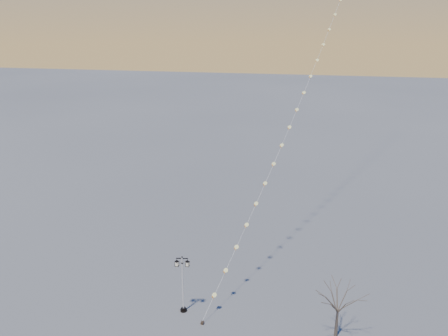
# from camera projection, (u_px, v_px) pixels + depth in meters

# --- Properties ---
(ground) EXTENTS (300.00, 300.00, 0.00)m
(ground) POSITION_uv_depth(u_px,v_px,m) (213.00, 328.00, 32.19)
(ground) COLOR #595A5B
(ground) RESTS_ON ground
(street_lamp) EXTENTS (1.10, 0.50, 4.38)m
(street_lamp) POSITION_uv_depth(u_px,v_px,m) (183.00, 281.00, 33.29)
(street_lamp) COLOR black
(street_lamp) RESTS_ON ground
(bare_tree) EXTENTS (2.26, 2.26, 3.76)m
(bare_tree) POSITION_uv_depth(u_px,v_px,m) (338.00, 302.00, 30.59)
(bare_tree) COLOR brown
(bare_tree) RESTS_ON ground
(kite_train) EXTENTS (14.82, 47.97, 40.71)m
(kite_train) POSITION_uv_depth(u_px,v_px,m) (328.00, 15.00, 47.11)
(kite_train) COLOR #302419
(kite_train) RESTS_ON ground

